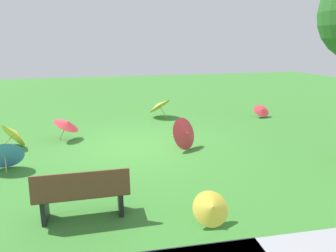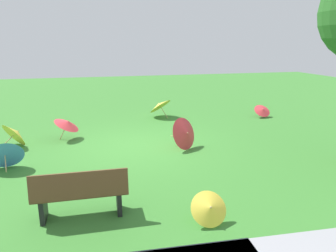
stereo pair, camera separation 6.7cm
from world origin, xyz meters
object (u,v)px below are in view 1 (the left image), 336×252
(parasol_red_0, at_px, (262,110))
(parasol_red_2, at_px, (186,133))
(parasol_yellow_2, at_px, (212,208))
(park_bench, at_px, (82,194))
(parasol_red_1, at_px, (67,123))
(parasol_yellow_1, at_px, (15,133))
(parasol_blue_0, at_px, (5,153))
(parasol_yellow_0, at_px, (159,105))

(parasol_red_0, xyz_separation_m, parasol_red_2, (4.20, 2.98, 0.16))
(parasol_yellow_2, bearing_deg, park_bench, -20.18)
(park_bench, xyz_separation_m, parasol_red_2, (-2.83, -3.06, -0.00))
(parasol_red_1, height_order, parasol_red_2, parasol_red_2)
(parasol_red_2, xyz_separation_m, parasol_yellow_1, (4.74, -1.47, -0.07))
(parasol_blue_0, distance_m, parasol_yellow_0, 6.51)
(parasol_red_0, height_order, parasol_red_2, parasol_red_2)
(parasol_red_0, distance_m, parasol_yellow_1, 9.07)
(parasol_blue_0, relative_size, parasol_red_1, 0.97)
(parasol_red_2, distance_m, parasol_yellow_2, 3.90)
(parasol_blue_0, xyz_separation_m, parasol_yellow_0, (-4.79, -4.41, 0.10))
(parasol_yellow_0, height_order, parasol_red_0, parasol_yellow_0)
(park_bench, bearing_deg, parasol_red_0, -139.36)
(parasol_red_2, height_order, parasol_yellow_2, parasol_red_2)
(parasol_yellow_2, bearing_deg, parasol_yellow_0, -96.76)
(parasol_red_2, bearing_deg, parasol_red_0, -144.67)
(parasol_red_1, bearing_deg, parasol_yellow_0, -146.54)
(parasol_red_1, relative_size, parasol_red_2, 0.97)
(parasol_red_0, xyz_separation_m, parasol_yellow_2, (4.98, 6.80, 0.01))
(parasol_red_2, relative_size, parasol_yellow_2, 1.65)
(park_bench, distance_m, parasol_blue_0, 3.24)
(park_bench, xyz_separation_m, parasol_yellow_2, (-2.06, 0.76, -0.15))
(parasol_yellow_0, xyz_separation_m, parasol_yellow_2, (0.93, 7.87, -0.20))
(park_bench, xyz_separation_m, parasol_yellow_0, (-2.99, -7.11, 0.04))
(parasol_blue_0, relative_size, parasol_yellow_1, 0.93)
(park_bench, height_order, parasol_red_2, parasol_red_2)
(parasol_yellow_1, xyz_separation_m, parasol_yellow_2, (-3.97, 5.29, -0.08))
(parasol_yellow_0, distance_m, parasol_yellow_1, 5.54)
(park_bench, distance_m, parasol_red_2, 4.17)
(parasol_blue_0, relative_size, parasol_red_2, 0.94)
(parasol_yellow_1, distance_m, parasol_yellow_2, 6.61)
(parasol_blue_0, xyz_separation_m, parasol_yellow_1, (0.11, -1.83, -0.02))
(parasol_red_2, bearing_deg, park_bench, 47.21)
(parasol_yellow_1, relative_size, parasol_yellow_2, 1.66)
(parasol_red_0, relative_size, parasol_red_1, 0.66)
(parasol_blue_0, relative_size, parasol_yellow_2, 1.55)
(park_bench, height_order, parasol_blue_0, park_bench)
(parasol_blue_0, relative_size, parasol_red_0, 1.46)
(parasol_red_2, distance_m, parasol_yellow_1, 4.96)
(parasol_yellow_0, relative_size, parasol_red_1, 1.29)
(parasol_blue_0, distance_m, parasol_red_1, 2.51)
(parasol_red_0, xyz_separation_m, parasol_yellow_1, (8.95, 1.51, 0.09))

